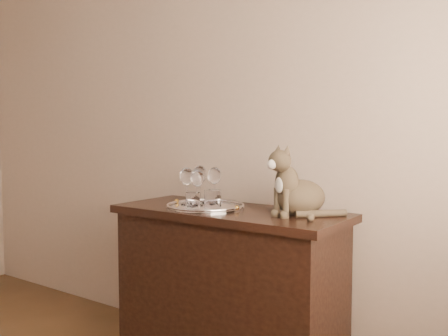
# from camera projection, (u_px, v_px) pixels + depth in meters

# --- Properties ---
(wall_back) EXTENTS (4.00, 0.10, 2.70)m
(wall_back) POSITION_uv_depth(u_px,v_px,m) (178.00, 114.00, 3.07)
(wall_back) COLOR #BEA48E
(wall_back) RESTS_ON ground
(sideboard) EXTENTS (1.20, 0.50, 0.85)m
(sideboard) POSITION_uv_depth(u_px,v_px,m) (229.00, 292.00, 2.54)
(sideboard) COLOR black
(sideboard) RESTS_ON ground
(tray) EXTENTS (0.40, 0.40, 0.01)m
(tray) POSITION_uv_depth(u_px,v_px,m) (205.00, 207.00, 2.56)
(tray) COLOR silver
(tray) RESTS_ON sideboard
(wine_glass_a) EXTENTS (0.08, 0.08, 0.20)m
(wine_glass_a) POSITION_uv_depth(u_px,v_px,m) (200.00, 184.00, 2.68)
(wine_glass_a) COLOR silver
(wine_glass_a) RESTS_ON tray
(wine_glass_b) EXTENTS (0.07, 0.07, 0.19)m
(wine_glass_b) POSITION_uv_depth(u_px,v_px,m) (214.00, 185.00, 2.67)
(wine_glass_b) COLOR white
(wine_glass_b) RESTS_ON tray
(wine_glass_c) EXTENTS (0.07, 0.07, 0.20)m
(wine_glass_c) POSITION_uv_depth(u_px,v_px,m) (187.00, 186.00, 2.61)
(wine_glass_c) COLOR silver
(wine_glass_c) RESTS_ON tray
(wine_glass_d) EXTENTS (0.07, 0.07, 0.19)m
(wine_glass_d) POSITION_uv_depth(u_px,v_px,m) (197.00, 188.00, 2.57)
(wine_glass_d) COLOR white
(wine_glass_d) RESTS_ON tray
(tumbler_a) EXTENTS (0.08, 0.08, 0.10)m
(tumbler_a) POSITION_uv_depth(u_px,v_px,m) (213.00, 200.00, 2.45)
(tumbler_a) COLOR silver
(tumbler_a) RESTS_ON tray
(tumbler_b) EXTENTS (0.07, 0.07, 0.08)m
(tumbler_b) POSITION_uv_depth(u_px,v_px,m) (193.00, 201.00, 2.46)
(tumbler_b) COLOR white
(tumbler_b) RESTS_ON tray
(cat) EXTENTS (0.41, 0.40, 0.33)m
(cat) POSITION_uv_depth(u_px,v_px,m) (300.00, 180.00, 2.33)
(cat) COLOR #4E402E
(cat) RESTS_ON sideboard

